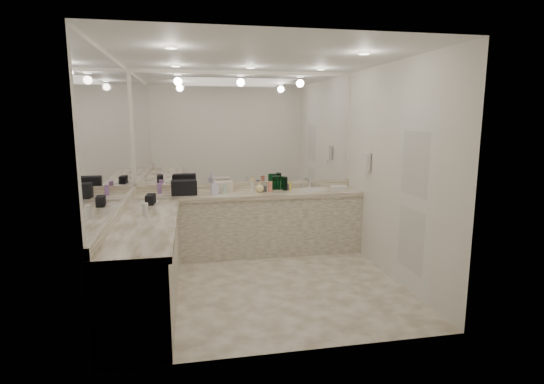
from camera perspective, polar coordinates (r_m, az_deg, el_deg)
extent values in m
plane|color=beige|center=(5.14, -1.12, -12.24)|extent=(3.20, 3.20, 0.00)
plane|color=white|center=(4.80, -1.23, 17.81)|extent=(3.20, 3.20, 0.00)
cube|color=white|center=(6.28, -3.53, 4.07)|extent=(3.20, 0.02, 2.60)
cube|color=white|center=(4.80, -20.36, 1.63)|extent=(0.02, 3.00, 2.60)
cube|color=white|center=(5.31, 16.10, 2.62)|extent=(0.02, 3.00, 2.60)
cube|color=silver|center=(6.14, -3.07, -4.41)|extent=(3.20, 0.60, 0.84)
cube|color=white|center=(6.03, -3.10, -0.29)|extent=(3.20, 0.64, 0.06)
cube|color=silver|center=(4.67, -16.60, -9.50)|extent=(0.60, 2.40, 0.84)
cube|color=white|center=(4.55, -16.76, -4.14)|extent=(0.64, 2.42, 0.06)
cube|color=white|center=(6.30, -3.47, 0.88)|extent=(3.20, 0.04, 0.10)
cube|color=white|center=(4.86, -19.87, -2.45)|extent=(0.04, 3.00, 0.10)
cube|color=white|center=(6.23, -3.56, 8.40)|extent=(3.12, 0.01, 1.55)
cube|color=white|center=(4.76, -20.56, 7.30)|extent=(0.01, 2.92, 1.55)
cylinder|color=white|center=(6.24, 5.56, 0.25)|extent=(0.44, 0.44, 0.03)
cube|color=silver|center=(6.42, 5.04, 1.22)|extent=(0.24, 0.16, 0.14)
cube|color=white|center=(5.92, 12.66, 3.97)|extent=(0.06, 0.10, 0.24)
cube|color=white|center=(4.91, 18.46, -1.04)|extent=(0.02, 0.82, 2.10)
cube|color=black|center=(5.93, -11.76, 0.57)|extent=(0.35, 0.24, 0.19)
cube|color=black|center=(5.39, -16.02, -0.97)|extent=(0.12, 0.22, 0.12)
cube|color=beige|center=(6.07, -6.59, 0.71)|extent=(0.28, 0.19, 0.15)
cube|color=white|center=(6.39, 8.98, 0.62)|extent=(0.26, 0.19, 0.04)
cylinder|color=white|center=(4.75, -16.67, -2.25)|extent=(0.06, 0.06, 0.15)
imported|color=beige|center=(5.94, -10.93, 0.58)|extent=(0.10, 0.10, 0.19)
imported|color=white|center=(5.89, -7.74, 0.72)|extent=(0.11, 0.11, 0.21)
imported|color=#FFE498|center=(6.00, -1.64, 0.68)|extent=(0.12, 0.12, 0.15)
cylinder|color=#09461F|center=(6.23, 0.28, 1.25)|extent=(0.07, 0.07, 0.20)
cylinder|color=#09461F|center=(6.25, 1.52, 1.26)|extent=(0.07, 0.07, 0.19)
cylinder|color=#09461F|center=(6.15, 1.78, 1.13)|extent=(0.07, 0.07, 0.20)
cylinder|color=#09461F|center=(6.21, 1.70, 1.22)|extent=(0.07, 0.07, 0.20)
cylinder|color=#09461F|center=(6.25, 0.85, 1.27)|extent=(0.07, 0.07, 0.20)
cylinder|color=#3F3F4C|center=(5.94, -10.82, 0.21)|extent=(0.05, 0.05, 0.11)
cylinder|color=silver|center=(5.93, -12.70, 0.23)|extent=(0.06, 0.06, 0.13)
cylinder|color=#E57F66|center=(6.05, -0.26, 0.74)|extent=(0.06, 0.06, 0.15)
cylinder|color=white|center=(6.04, -2.67, 0.67)|extent=(0.04, 0.04, 0.14)
cylinder|color=#9966B2|center=(6.24, 2.13, 0.68)|extent=(0.05, 0.05, 0.07)
cylinder|color=silver|center=(5.92, -6.37, 0.38)|extent=(0.04, 0.04, 0.13)
cylinder|color=#9966B2|center=(6.09, -14.89, 0.46)|extent=(0.06, 0.06, 0.14)
cylinder|color=#F2D84C|center=(6.15, 2.46, 0.80)|extent=(0.04, 0.04, 0.13)
cylinder|color=#3F3F4C|center=(6.06, -1.02, 0.46)|extent=(0.06, 0.06, 0.08)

